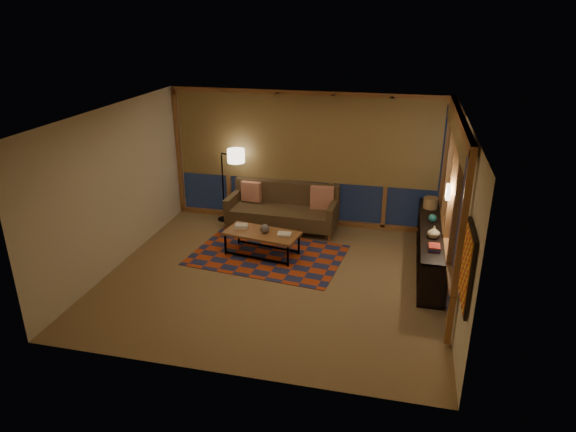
% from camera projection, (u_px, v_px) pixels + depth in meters
% --- Properties ---
extents(floor, '(5.50, 5.00, 0.01)m').
position_uv_depth(floor, '(275.00, 277.00, 8.51)').
color(floor, '#A08451').
rests_on(floor, ground).
extents(ceiling, '(5.50, 5.00, 0.01)m').
position_uv_depth(ceiling, '(273.00, 114.00, 7.50)').
color(ceiling, beige).
rests_on(ceiling, walls).
extents(walls, '(5.51, 5.01, 2.70)m').
position_uv_depth(walls, '(274.00, 201.00, 8.01)').
color(walls, beige).
rests_on(walls, floor).
extents(window_wall_back, '(5.30, 0.16, 2.60)m').
position_uv_depth(window_wall_back, '(305.00, 159.00, 10.20)').
color(window_wall_back, brown).
rests_on(window_wall_back, walls).
extents(window_wall_right, '(0.16, 3.70, 2.60)m').
position_uv_depth(window_wall_right, '(450.00, 201.00, 7.98)').
color(window_wall_right, brown).
rests_on(window_wall_right, walls).
extents(wall_art, '(0.06, 0.74, 0.94)m').
position_uv_depth(wall_art, '(467.00, 267.00, 5.73)').
color(wall_art, red).
rests_on(wall_art, walls).
extents(wall_sconce, '(0.12, 0.18, 0.22)m').
position_uv_depth(wall_sconce, '(448.00, 192.00, 7.79)').
color(wall_sconce, '#F6E1C0').
rests_on(wall_sconce, walls).
extents(sofa, '(2.19, 0.95, 0.88)m').
position_uv_depth(sofa, '(282.00, 208.00, 10.22)').
color(sofa, '#4C3C24').
rests_on(sofa, floor).
extents(pillow_left, '(0.42, 0.18, 0.40)m').
position_uv_depth(pillow_left, '(251.00, 193.00, 10.48)').
color(pillow_left, red).
rests_on(pillow_left, sofa).
extents(pillow_right, '(0.47, 0.19, 0.46)m').
position_uv_depth(pillow_right, '(322.00, 198.00, 10.12)').
color(pillow_right, red).
rests_on(pillow_right, sofa).
extents(area_rug, '(2.82, 2.05, 0.01)m').
position_uv_depth(area_rug, '(268.00, 255.00, 9.25)').
color(area_rug, '#B63E16').
rests_on(area_rug, floor).
extents(coffee_table, '(1.41, 0.82, 0.44)m').
position_uv_depth(coffee_table, '(262.00, 244.00, 9.20)').
color(coffee_table, brown).
rests_on(coffee_table, floor).
extents(book_stack_a, '(0.25, 0.21, 0.07)m').
position_uv_depth(book_stack_a, '(241.00, 226.00, 9.28)').
color(book_stack_a, white).
rests_on(book_stack_a, coffee_table).
extents(book_stack_b, '(0.27, 0.22, 0.05)m').
position_uv_depth(book_stack_b, '(284.00, 234.00, 8.98)').
color(book_stack_b, white).
rests_on(book_stack_b, coffee_table).
extents(ceramic_pot, '(0.17, 0.17, 0.16)m').
position_uv_depth(ceramic_pot, '(265.00, 228.00, 9.07)').
color(ceramic_pot, black).
rests_on(ceramic_pot, coffee_table).
extents(floor_lamp, '(0.60, 0.49, 1.58)m').
position_uv_depth(floor_lamp, '(223.00, 184.00, 10.55)').
color(floor_lamp, black).
rests_on(floor_lamp, floor).
extents(bookshelf, '(0.40, 2.87, 0.72)m').
position_uv_depth(bookshelf, '(430.00, 247.00, 8.76)').
color(bookshelf, black).
rests_on(bookshelf, floor).
extents(basket, '(0.32, 0.32, 0.20)m').
position_uv_depth(basket, '(431.00, 203.00, 9.44)').
color(basket, olive).
rests_on(basket, bookshelf).
extents(teal_bowl, '(0.16, 0.16, 0.14)m').
position_uv_depth(teal_bowl, '(432.00, 218.00, 8.83)').
color(teal_bowl, '#206966').
rests_on(teal_bowl, bookshelf).
extents(vase, '(0.23, 0.23, 0.20)m').
position_uv_depth(vase, '(434.00, 232.00, 8.20)').
color(vase, tan).
rests_on(vase, bookshelf).
extents(shelf_book_stack, '(0.22, 0.28, 0.07)m').
position_uv_depth(shelf_book_stack, '(434.00, 247.00, 7.82)').
color(shelf_book_stack, white).
rests_on(shelf_book_stack, bookshelf).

